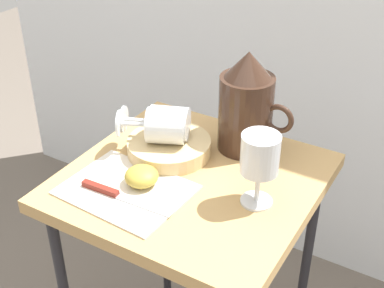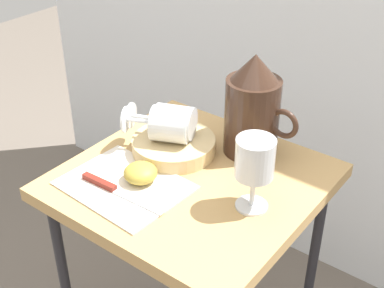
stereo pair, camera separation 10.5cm
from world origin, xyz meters
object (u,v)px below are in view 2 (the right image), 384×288
Objects in this scene: table at (192,204)px; wine_glass_upright at (255,162)px; basket_tray at (174,146)px; wine_glass_tipped_far at (173,121)px; pitcher at (252,114)px; wine_glass_tipped_near at (169,124)px; knife at (110,188)px; apple_half_left at (140,173)px.

wine_glass_upright is at bearing -4.27° from table.
basket_tray is 0.06m from wine_glass_tipped_far.
wine_glass_tipped_near is (-0.14, -0.12, -0.02)m from pitcher.
wine_glass_tipped_near is (-0.01, -0.01, 0.06)m from basket_tray.
wine_glass_upright is (0.15, -0.01, 0.18)m from table.
wine_glass_upright is 0.73× the size of knife.
table is 0.18m from wine_glass_tipped_near.
table is 0.19m from knife.
basket_tray is at bearing -46.63° from wine_glass_tipped_far.
wine_glass_tipped_near reaches higher than basket_tray.
wine_glass_tipped_far is 0.21m from knife.
knife is (-0.10, -0.14, 0.08)m from table.
basket_tray is 1.23× the size of wine_glass_upright.
wine_glass_tipped_near is (-0.09, 0.04, 0.15)m from table.
wine_glass_upright is 0.93× the size of wine_glass_tipped_far.
apple_half_left reaches higher than basket_tray.
apple_half_left is at bearing -162.84° from wine_glass_upright.
pitcher reaches higher than apple_half_left.
pitcher is 1.44× the size of wine_glass_tipped_near.
pitcher reaches higher than knife.
pitcher reaches higher than wine_glass_tipped_near.
wine_glass_tipped_far is (-0.25, 0.07, -0.03)m from wine_glass_upright.
wine_glass_upright is at bearing -57.36° from pitcher.
knife is (-0.01, -0.19, -0.01)m from basket_tray.
pitcher is 0.35m from knife.
apple_half_left is (-0.12, -0.24, -0.07)m from pitcher.
wine_glass_upright is 0.26m from wine_glass_tipped_near.
wine_glass_tipped_near is at bearing 88.32° from knife.
apple_half_left is at bearing -115.56° from pitcher.
wine_glass_tipped_near is (-0.25, 0.05, -0.03)m from wine_glass_upright.
table is 0.14m from basket_tray.
wine_glass_tipped_near is at bearing 156.50° from table.
wine_glass_upright is (0.24, -0.06, 0.09)m from basket_tray.
wine_glass_tipped_near reaches higher than apple_half_left.
wine_glass_upright is 0.25m from apple_half_left.
table is at bearing -29.12° from basket_tray.
apple_half_left is (0.03, -0.14, -0.05)m from wine_glass_tipped_far.
knife is (-0.03, -0.06, -0.01)m from apple_half_left.
wine_glass_upright is 0.30m from knife.
table is 3.03× the size of pitcher.
pitcher reaches higher than wine_glass_tipped_far.
wine_glass_upright reaches higher than knife.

